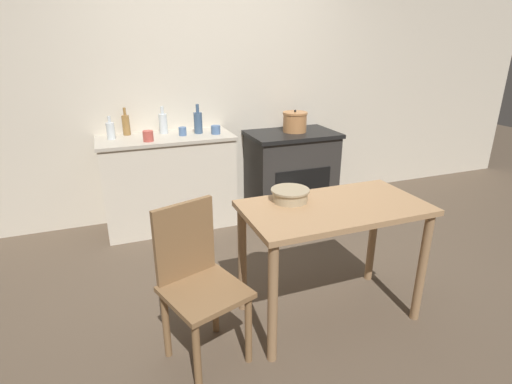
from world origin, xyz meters
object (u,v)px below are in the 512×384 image
(flour_sack, at_px, (298,209))
(cup_center, at_px, (183,131))
(bottle_left, at_px, (163,123))
(cup_mid_right, at_px, (148,136))
(work_table, at_px, (333,225))
(bottle_mid_left, at_px, (126,125))
(bottle_far_left, at_px, (111,130))
(mixing_bowl_large, at_px, (290,194))
(cup_center_right, at_px, (216,130))
(stock_pot, at_px, (295,122))
(bottle_center_left, at_px, (198,122))
(chair, at_px, (197,280))
(stove, at_px, (291,171))

(flour_sack, height_order, cup_center, cup_center)
(bottle_left, height_order, cup_mid_right, bottle_left)
(bottle_left, relative_size, cup_center, 3.30)
(work_table, height_order, bottle_mid_left, bottle_mid_left)
(cup_center, bearing_deg, bottle_far_left, 173.03)
(mixing_bowl_large, bearing_deg, bottle_left, 105.81)
(cup_center_right, bearing_deg, bottle_mid_left, 162.25)
(bottle_far_left, distance_m, cup_center, 0.63)
(stock_pot, bearing_deg, work_table, -108.50)
(work_table, relative_size, bottle_center_left, 4.09)
(bottle_far_left, bearing_deg, bottle_left, 9.85)
(mixing_bowl_large, distance_m, cup_mid_right, 1.61)
(flour_sack, distance_m, bottle_left, 1.52)
(bottle_far_left, bearing_deg, cup_center, -6.97)
(work_table, distance_m, cup_center, 1.85)
(work_table, xyz_separation_m, chair, (-0.87, -0.05, -0.17))
(stock_pot, bearing_deg, bottle_far_left, 177.74)
(stove, bearing_deg, flour_sack, -106.85)
(stove, xyz_separation_m, cup_center, (-1.12, 0.01, 0.51))
(mixing_bowl_large, xyz_separation_m, bottle_center_left, (-0.19, 1.63, 0.17))
(stock_pot, bearing_deg, stove, -159.13)
(cup_center, xyz_separation_m, cup_center_right, (0.30, -0.05, 0.00))
(cup_mid_right, bearing_deg, bottle_center_left, 18.81)
(chair, height_order, cup_center_right, cup_center_right)
(bottle_mid_left, relative_size, cup_mid_right, 2.73)
(bottle_center_left, relative_size, cup_center_right, 3.14)
(work_table, bearing_deg, bottle_center_left, 102.93)
(stock_pot, xyz_separation_m, cup_center, (-1.15, -0.01, -0.01))
(flour_sack, bearing_deg, stove, 73.15)
(cup_center, relative_size, cup_mid_right, 0.83)
(work_table, relative_size, chair, 1.23)
(bottle_left, bearing_deg, chair, -94.44)
(bottle_far_left, distance_m, bottle_mid_left, 0.19)
(stove, bearing_deg, bottle_far_left, 177.24)
(stove, xyz_separation_m, bottle_left, (-1.27, 0.17, 0.57))
(bottle_center_left, relative_size, cup_center, 3.55)
(stock_pot, xyz_separation_m, bottle_mid_left, (-1.64, 0.20, 0.05))
(bottle_mid_left, xyz_separation_m, cup_center_right, (0.78, -0.25, -0.06))
(flour_sack, relative_size, bottle_center_left, 1.34)
(work_table, distance_m, stock_pot, 1.87)
(bottle_far_left, relative_size, bottle_left, 0.81)
(work_table, bearing_deg, cup_center, 108.08)
(stove, relative_size, bottle_left, 3.56)
(flour_sack, xyz_separation_m, cup_center, (-0.98, 0.48, 0.74))
(bottle_mid_left, bearing_deg, stove, -7.59)
(chair, bearing_deg, bottle_left, 66.92)
(mixing_bowl_large, height_order, bottle_left, bottle_left)
(work_table, height_order, cup_center_right, cup_center_right)
(stock_pot, bearing_deg, cup_center, -179.70)
(bottle_far_left, bearing_deg, bottle_mid_left, 42.44)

